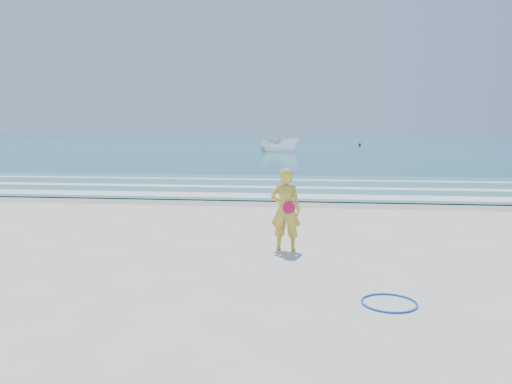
# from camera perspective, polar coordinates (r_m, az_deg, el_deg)

# --- Properties ---
(ground) EXTENTS (400.00, 400.00, 0.00)m
(ground) POSITION_cam_1_polar(r_m,az_deg,el_deg) (9.46, -2.06, -9.10)
(ground) COLOR silver
(ground) RESTS_ON ground
(wet_sand) EXTENTS (400.00, 2.40, 0.00)m
(wet_sand) POSITION_cam_1_polar(r_m,az_deg,el_deg) (18.22, 2.33, -1.15)
(wet_sand) COLOR #B2A893
(wet_sand) RESTS_ON ground
(ocean) EXTENTS (400.00, 190.00, 0.04)m
(ocean) POSITION_cam_1_polar(r_m,az_deg,el_deg) (114.01, 6.19, 5.89)
(ocean) COLOR #19727F
(ocean) RESTS_ON ground
(shallow) EXTENTS (400.00, 10.00, 0.01)m
(shallow) POSITION_cam_1_polar(r_m,az_deg,el_deg) (23.16, 3.31, 0.76)
(shallow) COLOR #59B7AD
(shallow) RESTS_ON ocean
(foam_near) EXTENTS (400.00, 1.40, 0.01)m
(foam_near) POSITION_cam_1_polar(r_m,az_deg,el_deg) (19.49, 2.63, -0.44)
(foam_near) COLOR white
(foam_near) RESTS_ON shallow
(foam_mid) EXTENTS (400.00, 0.90, 0.01)m
(foam_mid) POSITION_cam_1_polar(r_m,az_deg,el_deg) (22.36, 3.19, 0.55)
(foam_mid) COLOR white
(foam_mid) RESTS_ON shallow
(foam_far) EXTENTS (400.00, 0.60, 0.01)m
(foam_far) POSITION_cam_1_polar(r_m,az_deg,el_deg) (25.64, 3.66, 1.40)
(foam_far) COLOR white
(foam_far) RESTS_ON shallow
(hoop) EXTENTS (1.12, 1.12, 0.03)m
(hoop) POSITION_cam_1_polar(r_m,az_deg,el_deg) (8.08, 14.98, -12.14)
(hoop) COLOR blue
(hoop) RESTS_ON ground
(boat) EXTENTS (5.02, 2.58, 1.85)m
(boat) POSITION_cam_1_polar(r_m,az_deg,el_deg) (56.81, 2.66, 5.54)
(boat) COLOR white
(boat) RESTS_ON ocean
(buoy) EXTENTS (0.39, 0.39, 0.39)m
(buoy) POSITION_cam_1_polar(r_m,az_deg,el_deg) (79.10, 11.77, 5.35)
(buoy) COLOR black
(buoy) RESTS_ON ocean
(woman) EXTENTS (0.71, 0.51, 1.82)m
(woman) POSITION_cam_1_polar(r_m,az_deg,el_deg) (10.88, 3.41, -2.04)
(woman) COLOR gold
(woman) RESTS_ON ground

